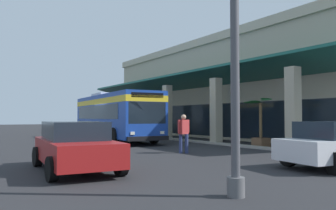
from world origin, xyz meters
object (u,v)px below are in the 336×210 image
transit_bus (114,114)px  pedestrian (184,131)px  parked_sedan_red (75,146)px  lot_light_pole (235,16)px  potted_palm (261,133)px

transit_bus → pedestrian: size_ratio=6.58×
transit_bus → parked_sedan_red: transit_bus is taller
lot_light_pole → parked_sedan_red: bearing=-161.7°
transit_bus → lot_light_pole: lot_light_pole is taller
parked_sedan_red → potted_palm: potted_palm is taller
transit_bus → potted_palm: 10.17m
transit_bus → potted_palm: (8.97, 4.67, -1.08)m
pedestrian → transit_bus: bearing=175.4°
pedestrian → potted_palm: 5.44m
pedestrian → parked_sedan_red: bearing=-68.4°
parked_sedan_red → pedestrian: 6.02m
pedestrian → lot_light_pole: (7.30, -3.91, 2.71)m
pedestrian → lot_light_pole: bearing=-28.2°
transit_bus → lot_light_pole: (16.65, -4.66, 1.84)m
transit_bus → pedestrian: (9.35, -0.75, -0.88)m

